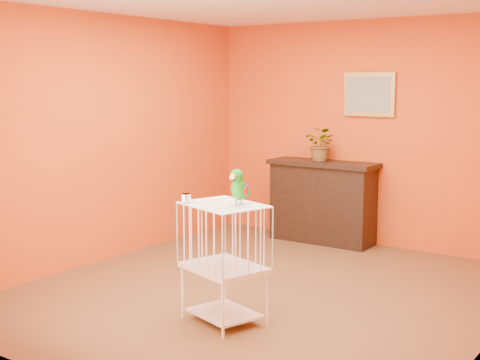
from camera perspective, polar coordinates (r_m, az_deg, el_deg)
The scene contains 8 objects.
ground at distance 6.16m, azimuth 2.01°, elevation -9.52°, with size 4.50×4.50×0.00m, color brown.
room_shell at distance 5.87m, azimuth 2.09°, elevation 5.36°, with size 4.50×4.50×4.50m.
console_cabinet at distance 7.98m, azimuth 7.03°, elevation -1.85°, with size 1.30×0.47×0.97m.
potted_plant at distance 7.89m, azimuth 6.92°, elevation 2.72°, with size 0.36×0.40×0.31m, color #26722D.
framed_picture at distance 7.82m, azimuth 10.96°, elevation 7.18°, with size 0.62×0.04×0.50m.
birdcage at distance 5.28m, azimuth -1.37°, elevation -6.97°, with size 0.73×0.64×0.95m.
feed_cup at distance 5.27m, azimuth -4.67°, elevation -1.53°, with size 0.09×0.09×0.06m, color silver.
parrot at distance 5.12m, azimuth -0.12°, elevation -0.56°, with size 0.14×0.26×0.28m.
Camera 1 is at (3.16, -4.94, 1.89)m, focal length 50.00 mm.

